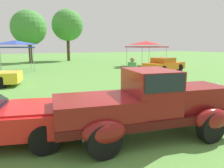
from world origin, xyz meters
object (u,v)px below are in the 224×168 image
show_car_orange (164,65)px  spectator_near_truck (132,73)px  canopy_tent_center_field (15,44)px  canopy_tent_right_field (146,44)px  feature_pickup_truck (147,103)px

show_car_orange → spectator_near_truck: spectator_near_truck is taller
canopy_tent_center_field → canopy_tent_right_field: 12.95m
canopy_tent_center_field → feature_pickup_truck: bearing=-82.0°
canopy_tent_center_field → spectator_near_truck: bearing=-68.0°
feature_pickup_truck → canopy_tent_center_field: size_ratio=1.58×
spectator_near_truck → canopy_tent_center_field: 12.91m
show_car_orange → canopy_tent_right_field: 5.24m
feature_pickup_truck → canopy_tent_center_field: canopy_tent_center_field is taller
spectator_near_truck → canopy_tent_right_field: canopy_tent_right_field is taller
canopy_tent_center_field → canopy_tent_right_field: size_ratio=0.86×
show_car_orange → canopy_tent_center_field: (-11.50, 6.26, 1.82)m
canopy_tent_right_field → show_car_orange: bearing=-106.0°
feature_pickup_truck → canopy_tent_center_field: bearing=98.0°
spectator_near_truck → canopy_tent_right_field: (8.05, 10.36, 1.51)m
feature_pickup_truck → spectator_near_truck: 5.36m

